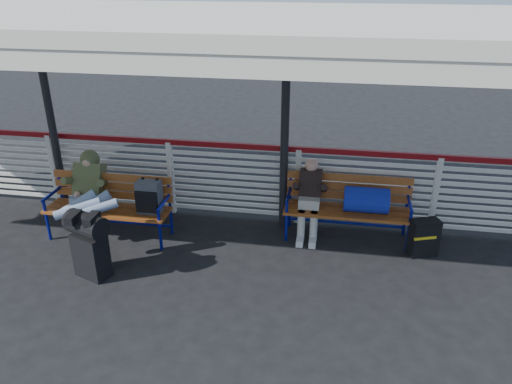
% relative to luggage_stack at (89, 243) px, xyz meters
% --- Properties ---
extents(ground, '(60.00, 60.00, 0.00)m').
position_rel_luggage_stack_xyz_m(ground, '(0.45, 0.01, -0.49)').
color(ground, black).
rests_on(ground, ground).
extents(fence, '(12.08, 0.08, 1.24)m').
position_rel_luggage_stack_xyz_m(fence, '(0.45, 1.91, 0.17)').
color(fence, silver).
rests_on(fence, ground).
extents(canopy, '(12.60, 3.60, 3.16)m').
position_rel_luggage_stack_xyz_m(canopy, '(0.45, 0.87, 2.55)').
color(canopy, silver).
rests_on(canopy, ground).
extents(luggage_stack, '(0.61, 0.48, 0.89)m').
position_rel_luggage_stack_xyz_m(luggage_stack, '(0.00, 0.00, 0.00)').
color(luggage_stack, black).
rests_on(luggage_stack, ground).
extents(bench_left, '(1.80, 0.56, 0.94)m').
position_rel_luggage_stack_xyz_m(bench_left, '(0.01, 1.03, 0.11)').
color(bench_left, '#B05922').
rests_on(bench_left, ground).
extents(bench_right, '(1.80, 0.56, 0.92)m').
position_rel_luggage_stack_xyz_m(bench_right, '(3.34, 1.54, 0.12)').
color(bench_right, '#B05922').
rests_on(bench_right, ground).
extents(traveler_man, '(0.94, 1.64, 0.77)m').
position_rel_luggage_stack_xyz_m(traveler_man, '(-0.35, 0.69, 0.24)').
color(traveler_man, '#9AB1CF').
rests_on(traveler_man, ground).
extents(companion_person, '(0.32, 0.66, 1.15)m').
position_rel_luggage_stack_xyz_m(companion_person, '(2.65, 1.54, 0.11)').
color(companion_person, beige).
rests_on(companion_person, ground).
extents(suitcase_side, '(0.43, 0.34, 0.53)m').
position_rel_luggage_stack_xyz_m(suitcase_side, '(4.25, 1.24, -0.22)').
color(suitcase_side, black).
rests_on(suitcase_side, ground).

